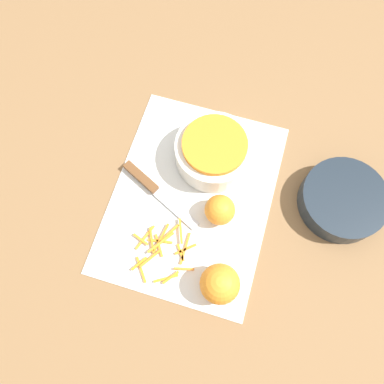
# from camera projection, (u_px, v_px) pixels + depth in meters

# --- Properties ---
(ground_plane) EXTENTS (4.00, 4.00, 0.00)m
(ground_plane) POSITION_uv_depth(u_px,v_px,m) (192.00, 197.00, 0.87)
(ground_plane) COLOR olive
(cutting_board) EXTENTS (0.48, 0.36, 0.01)m
(cutting_board) POSITION_uv_depth(u_px,v_px,m) (192.00, 197.00, 0.87)
(cutting_board) COLOR silver
(cutting_board) RESTS_ON ground_plane
(bowl_speckled) EXTENTS (0.18, 0.18, 0.08)m
(bowl_speckled) POSITION_uv_depth(u_px,v_px,m) (214.00, 151.00, 0.86)
(bowl_speckled) COLOR silver
(bowl_speckled) RESTS_ON cutting_board
(bowl_dark) EXTENTS (0.19, 0.19, 0.05)m
(bowl_dark) POSITION_uv_depth(u_px,v_px,m) (342.00, 200.00, 0.84)
(bowl_dark) COLOR #1E2833
(bowl_dark) RESTS_ON ground_plane
(knife) EXTENTS (0.12, 0.21, 0.02)m
(knife) POSITION_uv_depth(u_px,v_px,m) (148.00, 184.00, 0.87)
(knife) COLOR brown
(knife) RESTS_ON cutting_board
(orange_left) EXTENTS (0.07, 0.07, 0.07)m
(orange_left) POSITION_uv_depth(u_px,v_px,m) (220.00, 210.00, 0.82)
(orange_left) COLOR orange
(orange_left) RESTS_ON cutting_board
(orange_right) EXTENTS (0.08, 0.08, 0.08)m
(orange_right) POSITION_uv_depth(u_px,v_px,m) (220.00, 284.00, 0.76)
(orange_right) COLOR orange
(orange_right) RESTS_ON cutting_board
(peel_pile) EXTENTS (0.16, 0.15, 0.01)m
(peel_pile) POSITION_uv_depth(u_px,v_px,m) (163.00, 249.00, 0.82)
(peel_pile) COLOR orange
(peel_pile) RESTS_ON cutting_board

